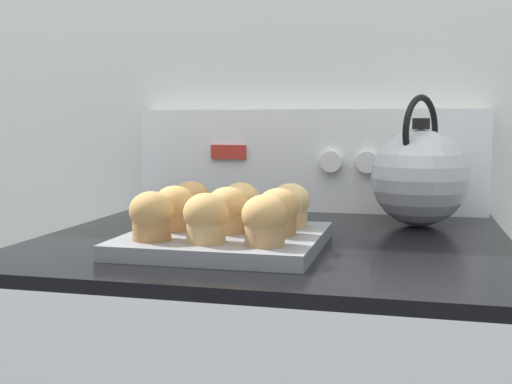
% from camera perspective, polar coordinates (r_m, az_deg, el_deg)
% --- Properties ---
extents(wall_back, '(8.00, 0.05, 2.40)m').
position_cam_1_polar(wall_back, '(1.42, 4.99, 9.23)').
color(wall_back, silver).
rests_on(wall_back, ground_plane).
extents(control_panel, '(0.73, 0.07, 0.21)m').
position_cam_1_polar(control_panel, '(1.36, 4.67, 2.83)').
color(control_panel, white).
rests_on(control_panel, stove_range).
extents(muffin_pan, '(0.28, 0.28, 0.02)m').
position_cam_1_polar(muffin_pan, '(0.96, -2.72, -4.29)').
color(muffin_pan, slate).
rests_on(muffin_pan, stove_range).
extents(muffin_r0_c0, '(0.06, 0.06, 0.07)m').
position_cam_1_polar(muffin_r0_c0, '(0.91, -9.27, -2.13)').
color(muffin_r0_c0, olive).
rests_on(muffin_r0_c0, muffin_pan).
extents(muffin_r0_c1, '(0.06, 0.06, 0.07)m').
position_cam_1_polar(muffin_r0_c1, '(0.88, -4.47, -2.35)').
color(muffin_r0_c1, tan).
rests_on(muffin_r0_c1, muffin_pan).
extents(muffin_r0_c2, '(0.06, 0.06, 0.07)m').
position_cam_1_polar(muffin_r0_c2, '(0.85, 0.78, -2.55)').
color(muffin_r0_c2, '#A37A4C').
rests_on(muffin_r0_c2, muffin_pan).
extents(muffin_r1_c0, '(0.06, 0.06, 0.07)m').
position_cam_1_polar(muffin_r1_c0, '(0.98, -7.26, -1.47)').
color(muffin_r1_c0, olive).
rests_on(muffin_r1_c0, muffin_pan).
extents(muffin_r1_c1, '(0.06, 0.06, 0.07)m').
position_cam_1_polar(muffin_r1_c1, '(0.96, -2.57, -1.63)').
color(muffin_r1_c1, '#A37A4C').
rests_on(muffin_r1_c1, muffin_pan).
extents(muffin_r1_c2, '(0.06, 0.06, 0.07)m').
position_cam_1_polar(muffin_r1_c2, '(0.94, 1.98, -1.78)').
color(muffin_r1_c2, olive).
rests_on(muffin_r1_c2, muffin_pan).
extents(muffin_r2_c0, '(0.06, 0.06, 0.07)m').
position_cam_1_polar(muffin_r2_c0, '(1.06, -5.77, -0.91)').
color(muffin_r2_c0, olive).
rests_on(muffin_r2_c0, muffin_pan).
extents(muffin_r2_c1, '(0.06, 0.06, 0.07)m').
position_cam_1_polar(muffin_r2_c1, '(1.03, -1.37, -1.07)').
color(muffin_r2_c1, olive).
rests_on(muffin_r2_c1, muffin_pan).
extents(muffin_r2_c2, '(0.06, 0.06, 0.07)m').
position_cam_1_polar(muffin_r2_c2, '(1.02, 3.08, -1.18)').
color(muffin_r2_c2, tan).
rests_on(muffin_r2_c2, muffin_pan).
extents(tea_kettle, '(0.17, 0.21, 0.24)m').
position_cam_1_polar(tea_kettle, '(1.19, 14.38, 1.41)').
color(tea_kettle, '#ADAFB5').
rests_on(tea_kettle, stove_range).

